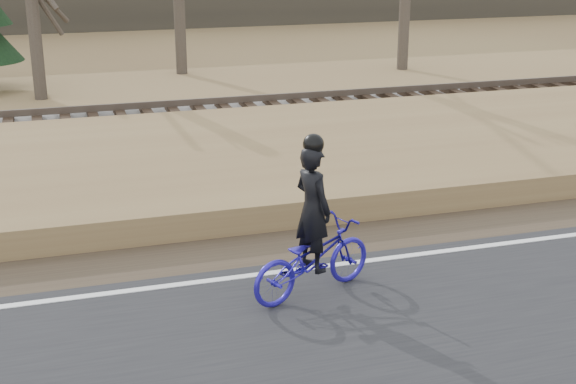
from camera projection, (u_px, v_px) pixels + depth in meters
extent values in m
plane|color=olive|center=(145.00, 300.00, 10.27)|extent=(120.00, 120.00, 0.00)
cube|color=silver|center=(142.00, 289.00, 10.43)|extent=(120.00, 0.12, 0.01)
cube|color=#473A2B|center=(134.00, 263.00, 11.35)|extent=(120.00, 1.60, 0.04)
cube|color=olive|center=(113.00, 187.00, 14.01)|extent=(120.00, 5.00, 0.44)
cube|color=slate|center=(96.00, 135.00, 17.45)|extent=(120.00, 3.00, 0.45)
cube|color=black|center=(95.00, 122.00, 17.36)|extent=(120.00, 2.40, 0.14)
cube|color=brown|center=(97.00, 123.00, 16.66)|extent=(120.00, 0.07, 0.15)
cube|color=brown|center=(92.00, 108.00, 17.97)|extent=(120.00, 0.07, 0.15)
imported|color=#21169D|center=(312.00, 259.00, 10.18)|extent=(1.94, 1.25, 0.97)
imported|color=black|center=(313.00, 209.00, 9.96)|extent=(0.57, 0.69, 1.62)
sphere|color=black|center=(313.00, 144.00, 9.70)|extent=(0.26, 0.26, 0.26)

